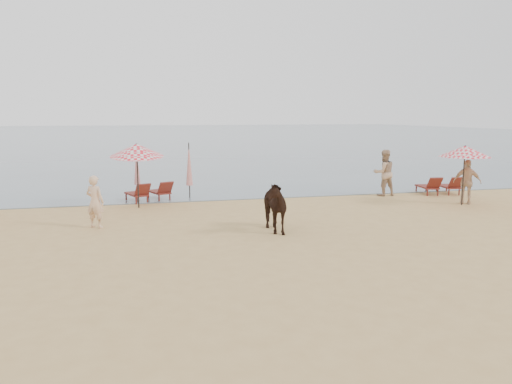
# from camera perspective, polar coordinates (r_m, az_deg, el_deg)

# --- Properties ---
(ground) EXTENTS (120.00, 120.00, 0.00)m
(ground) POSITION_cam_1_polar(r_m,az_deg,el_deg) (10.41, 6.65, -10.16)
(ground) COLOR tan
(ground) RESTS_ON ground
(sea) EXTENTS (160.00, 140.00, 0.06)m
(sea) POSITION_cam_1_polar(r_m,az_deg,el_deg) (89.34, -11.57, 6.52)
(sea) COLOR #51606B
(sea) RESTS_ON ground
(lounger_cluster_left) EXTENTS (1.91, 1.88, 0.54)m
(lounger_cluster_left) POSITION_cam_1_polar(r_m,az_deg,el_deg) (20.02, -12.05, 0.02)
(lounger_cluster_left) COLOR maroon
(lounger_cluster_left) RESTS_ON ground
(lounger_cluster_right) EXTENTS (1.67, 1.62, 0.54)m
(lounger_cluster_right) POSITION_cam_1_polar(r_m,az_deg,el_deg) (22.67, 20.26, 0.70)
(lounger_cluster_right) COLOR maroon
(lounger_cluster_right) RESTS_ON ground
(umbrella_open_left_b) EXTENTS (1.91, 1.95, 2.44)m
(umbrella_open_left_b) POSITION_cam_1_polar(r_m,az_deg,el_deg) (18.50, -13.47, 4.67)
(umbrella_open_left_b) COLOR black
(umbrella_open_left_b) RESTS_ON ground
(umbrella_open_right) EXTENTS (1.84, 1.84, 2.25)m
(umbrella_open_right) POSITION_cam_1_polar(r_m,az_deg,el_deg) (20.10, 22.77, 4.31)
(umbrella_open_right) COLOR black
(umbrella_open_right) RESTS_ON ground
(umbrella_closed_left) EXTENTS (0.26, 0.26, 2.12)m
(umbrella_closed_left) POSITION_cam_1_polar(r_m,az_deg,el_deg) (21.10, -13.47, 2.96)
(umbrella_closed_left) COLOR black
(umbrella_closed_left) RESTS_ON ground
(umbrella_closed_right) EXTENTS (0.28, 0.28, 2.27)m
(umbrella_closed_right) POSITION_cam_1_polar(r_m,az_deg,el_deg) (20.19, -7.65, 3.14)
(umbrella_closed_right) COLOR black
(umbrella_closed_right) RESTS_ON ground
(cow) EXTENTS (0.92, 1.84, 1.52)m
(cow) POSITION_cam_1_polar(r_m,az_deg,el_deg) (14.49, 1.64, -1.56)
(cow) COLOR black
(cow) RESTS_ON ground
(beachgoer_left) EXTENTS (0.69, 0.63, 1.59)m
(beachgoer_left) POSITION_cam_1_polar(r_m,az_deg,el_deg) (15.69, -17.92, -1.05)
(beachgoer_left) COLOR #DDAF8A
(beachgoer_left) RESTS_ON ground
(beachgoer_right_a) EXTENTS (0.96, 0.76, 1.94)m
(beachgoer_right_a) POSITION_cam_1_polar(r_m,az_deg,el_deg) (21.51, 14.42, 2.14)
(beachgoer_right_a) COLOR tan
(beachgoer_right_a) RESTS_ON ground
(beachgoer_right_b) EXTENTS (1.03, 0.95, 1.69)m
(beachgoer_right_b) POSITION_cam_1_polar(r_m,az_deg,el_deg) (20.53, 22.99, 1.06)
(beachgoer_right_b) COLOR #D4AC84
(beachgoer_right_b) RESTS_ON ground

